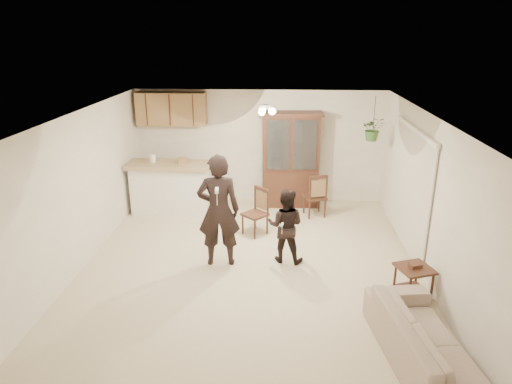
# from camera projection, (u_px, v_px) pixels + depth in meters

# --- Properties ---
(floor) EXTENTS (6.50, 6.50, 0.00)m
(floor) POSITION_uv_depth(u_px,v_px,m) (250.00, 267.00, 7.54)
(floor) COLOR beige
(floor) RESTS_ON ground
(ceiling) EXTENTS (5.50, 6.50, 0.02)m
(ceiling) POSITION_uv_depth(u_px,v_px,m) (249.00, 116.00, 6.71)
(ceiling) COLOR white
(ceiling) RESTS_ON wall_back
(wall_back) EXTENTS (5.50, 0.02, 2.50)m
(wall_back) POSITION_uv_depth(u_px,v_px,m) (260.00, 146.00, 10.18)
(wall_back) COLOR white
(wall_back) RESTS_ON ground
(wall_front) EXTENTS (5.50, 0.02, 2.50)m
(wall_front) POSITION_uv_depth(u_px,v_px,m) (223.00, 321.00, 4.07)
(wall_front) COLOR white
(wall_front) RESTS_ON ground
(wall_left) EXTENTS (0.02, 6.50, 2.50)m
(wall_left) POSITION_uv_depth(u_px,v_px,m) (78.00, 193.00, 7.28)
(wall_left) COLOR white
(wall_left) RESTS_ON ground
(wall_right) EXTENTS (0.02, 6.50, 2.50)m
(wall_right) POSITION_uv_depth(u_px,v_px,m) (428.00, 200.00, 6.98)
(wall_right) COLOR white
(wall_right) RESTS_ON ground
(breakfast_bar) EXTENTS (1.60, 0.55, 1.00)m
(breakfast_bar) POSITION_uv_depth(u_px,v_px,m) (171.00, 190.00, 9.69)
(breakfast_bar) COLOR white
(breakfast_bar) RESTS_ON floor
(bar_top) EXTENTS (1.75, 0.70, 0.08)m
(bar_top) POSITION_uv_depth(u_px,v_px,m) (169.00, 165.00, 9.51)
(bar_top) COLOR tan
(bar_top) RESTS_ON breakfast_bar
(upper_cabinets) EXTENTS (1.50, 0.34, 0.70)m
(upper_cabinets) POSITION_uv_depth(u_px,v_px,m) (172.00, 109.00, 9.83)
(upper_cabinets) COLOR #8C5E3D
(upper_cabinets) RESTS_ON wall_back
(vertical_blinds) EXTENTS (0.06, 2.30, 2.10)m
(vertical_blinds) POSITION_uv_depth(u_px,v_px,m) (409.00, 190.00, 7.88)
(vertical_blinds) COLOR beige
(vertical_blinds) RESTS_ON wall_right
(ceiling_fixture) EXTENTS (0.36, 0.36, 0.20)m
(ceiling_fixture) POSITION_uv_depth(u_px,v_px,m) (265.00, 110.00, 7.86)
(ceiling_fixture) COLOR #F6E1B8
(ceiling_fixture) RESTS_ON ceiling
(hanging_plant) EXTENTS (0.43, 0.37, 0.48)m
(hanging_plant) POSITION_uv_depth(u_px,v_px,m) (373.00, 129.00, 9.06)
(hanging_plant) COLOR #396127
(hanging_plant) RESTS_ON ceiling
(plant_cord) EXTENTS (0.01, 0.01, 0.65)m
(plant_cord) POSITION_uv_depth(u_px,v_px,m) (374.00, 113.00, 8.95)
(plant_cord) COLOR black
(plant_cord) RESTS_ON ceiling
(sofa) EXTENTS (1.00, 1.96, 0.73)m
(sofa) POSITION_uv_depth(u_px,v_px,m) (429.00, 340.00, 5.19)
(sofa) COLOR beige
(sofa) RESTS_ON floor
(adult) EXTENTS (0.70, 0.50, 1.80)m
(adult) POSITION_uv_depth(u_px,v_px,m) (219.00, 213.00, 7.39)
(adult) COLOR black
(adult) RESTS_ON floor
(child) EXTENTS (0.74, 0.63, 1.35)m
(child) POSITION_uv_depth(u_px,v_px,m) (286.00, 224.00, 7.55)
(child) COLOR black
(child) RESTS_ON floor
(china_hutch) EXTENTS (1.34, 0.57, 2.08)m
(china_hutch) POSITION_uv_depth(u_px,v_px,m) (291.00, 160.00, 9.93)
(china_hutch) COLOR #311B12
(china_hutch) RESTS_ON floor
(side_table) EXTENTS (0.59, 0.59, 0.56)m
(side_table) POSITION_uv_depth(u_px,v_px,m) (413.00, 282.00, 6.58)
(side_table) COLOR #311B12
(side_table) RESTS_ON floor
(chair_bar) EXTENTS (0.56, 0.56, 1.01)m
(chair_bar) POSITION_uv_depth(u_px,v_px,m) (167.00, 197.00, 9.90)
(chair_bar) COLOR #311B12
(chair_bar) RESTS_ON floor
(chair_hutch_left) EXTENTS (0.57, 0.57, 0.91)m
(chair_hutch_left) POSITION_uv_depth(u_px,v_px,m) (255.00, 222.00, 8.69)
(chair_hutch_left) COLOR #311B12
(chair_hutch_left) RESTS_ON floor
(chair_hutch_right) EXTENTS (0.51, 0.51, 0.93)m
(chair_hutch_right) POSITION_uv_depth(u_px,v_px,m) (314.00, 204.00, 9.58)
(chair_hutch_right) COLOR #311B12
(chair_hutch_right) RESTS_ON floor
(controller_adult) EXTENTS (0.07, 0.17, 0.05)m
(controller_adult) POSITION_uv_depth(u_px,v_px,m) (217.00, 190.00, 6.79)
(controller_adult) COLOR white
(controller_adult) RESTS_ON adult
(controller_child) EXTENTS (0.06, 0.12, 0.03)m
(controller_child) POSITION_uv_depth(u_px,v_px,m) (282.00, 225.00, 7.24)
(controller_child) COLOR white
(controller_child) RESTS_ON child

